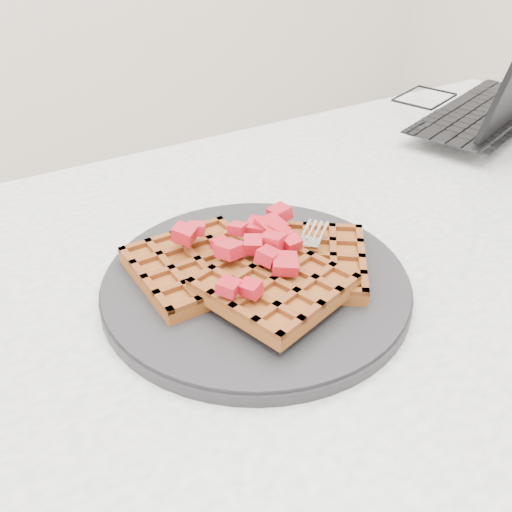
% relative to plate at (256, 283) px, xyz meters
% --- Properties ---
extents(table, '(1.20, 0.80, 0.75)m').
position_rel_plate_xyz_m(table, '(0.12, -0.03, -0.12)').
color(table, white).
rests_on(table, ground).
extents(plate, '(0.30, 0.30, 0.02)m').
position_rel_plate_xyz_m(plate, '(0.00, 0.00, 0.00)').
color(plate, black).
rests_on(plate, table).
extents(waffles, '(0.24, 0.21, 0.03)m').
position_rel_plate_xyz_m(waffles, '(0.00, -0.00, 0.02)').
color(waffles, '#934E1F').
rests_on(waffles, plate).
extents(strawberry_pile, '(0.15, 0.15, 0.02)m').
position_rel_plate_xyz_m(strawberry_pile, '(0.00, 0.00, 0.05)').
color(strawberry_pile, '#950111').
rests_on(strawberry_pile, waffles).
extents(fork, '(0.15, 0.14, 0.02)m').
position_rel_plate_xyz_m(fork, '(0.03, -0.03, 0.02)').
color(fork, silver).
rests_on(fork, plate).
extents(laptop, '(0.38, 0.33, 0.23)m').
position_rel_plate_xyz_m(laptop, '(0.53, 0.21, 0.03)').
color(laptop, black).
rests_on(laptop, table).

